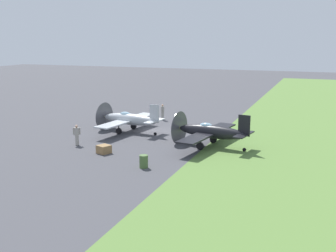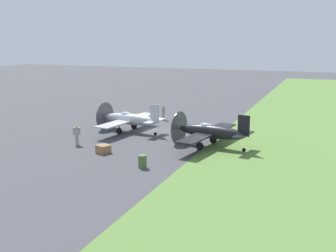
{
  "view_description": "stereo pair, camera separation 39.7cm",
  "coord_description": "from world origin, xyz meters",
  "px_view_note": "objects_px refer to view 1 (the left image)",
  "views": [
    {
      "loc": [
        -36.79,
        -15.17,
        8.89
      ],
      "look_at": [
        -2.34,
        -2.25,
        1.18
      ],
      "focal_mm": 45.57,
      "sensor_mm": 36.0,
      "label": 1
    },
    {
      "loc": [
        -36.65,
        -15.54,
        8.89
      ],
      "look_at": [
        -2.34,
        -2.25,
        1.18
      ],
      "focal_mm": 45.57,
      "sensor_mm": 36.0,
      "label": 2
    }
  ],
  "objects_px": {
    "fuel_drum": "(144,161)",
    "supply_crate": "(104,149)",
    "ground_crew_mechanic": "(77,134)",
    "airplane_lead": "(129,119)",
    "ground_crew_chief": "(163,112)",
    "airplane_wingman": "(210,132)"
  },
  "relations": [
    {
      "from": "fuel_drum",
      "to": "supply_crate",
      "type": "relative_size",
      "value": 1.0
    },
    {
      "from": "airplane_lead",
      "to": "supply_crate",
      "type": "relative_size",
      "value": 9.36
    },
    {
      "from": "fuel_drum",
      "to": "supply_crate",
      "type": "distance_m",
      "value": 5.01
    },
    {
      "from": "airplane_lead",
      "to": "fuel_drum",
      "type": "bearing_deg",
      "value": -141.17
    },
    {
      "from": "airplane_lead",
      "to": "ground_crew_chief",
      "type": "distance_m",
      "value": 6.81
    },
    {
      "from": "ground_crew_mechanic",
      "to": "supply_crate",
      "type": "height_order",
      "value": "ground_crew_mechanic"
    },
    {
      "from": "airplane_wingman",
      "to": "fuel_drum",
      "type": "xyz_separation_m",
      "value": [
        -7.25,
        2.8,
        -0.83
      ]
    },
    {
      "from": "airplane_wingman",
      "to": "ground_crew_chief",
      "type": "bearing_deg",
      "value": 49.79
    },
    {
      "from": "ground_crew_chief",
      "to": "supply_crate",
      "type": "relative_size",
      "value": 1.92
    },
    {
      "from": "ground_crew_mechanic",
      "to": "fuel_drum",
      "type": "xyz_separation_m",
      "value": [
        -3.81,
        -7.76,
        -0.46
      ]
    },
    {
      "from": "fuel_drum",
      "to": "airplane_lead",
      "type": "bearing_deg",
      "value": 30.78
    },
    {
      "from": "airplane_wingman",
      "to": "fuel_drum",
      "type": "height_order",
      "value": "airplane_wingman"
    },
    {
      "from": "airplane_lead",
      "to": "fuel_drum",
      "type": "xyz_separation_m",
      "value": [
        -9.89,
        -5.89,
        -0.8
      ]
    },
    {
      "from": "airplane_lead",
      "to": "ground_crew_mechanic",
      "type": "relative_size",
      "value": 4.87
    },
    {
      "from": "ground_crew_chief",
      "to": "ground_crew_mechanic",
      "type": "relative_size",
      "value": 1.0
    },
    {
      "from": "airplane_lead",
      "to": "supply_crate",
      "type": "bearing_deg",
      "value": -160.92
    },
    {
      "from": "ground_crew_chief",
      "to": "fuel_drum",
      "type": "distance_m",
      "value": 17.4
    },
    {
      "from": "airplane_lead",
      "to": "fuel_drum",
      "type": "relative_size",
      "value": 9.36
    },
    {
      "from": "airplane_wingman",
      "to": "supply_crate",
      "type": "relative_size",
      "value": 9.58
    },
    {
      "from": "ground_crew_mechanic",
      "to": "supply_crate",
      "type": "relative_size",
      "value": 1.92
    },
    {
      "from": "airplane_lead",
      "to": "airplane_wingman",
      "type": "relative_size",
      "value": 0.98
    },
    {
      "from": "airplane_wingman",
      "to": "ground_crew_chief",
      "type": "distance_m",
      "value": 12.26
    }
  ]
}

